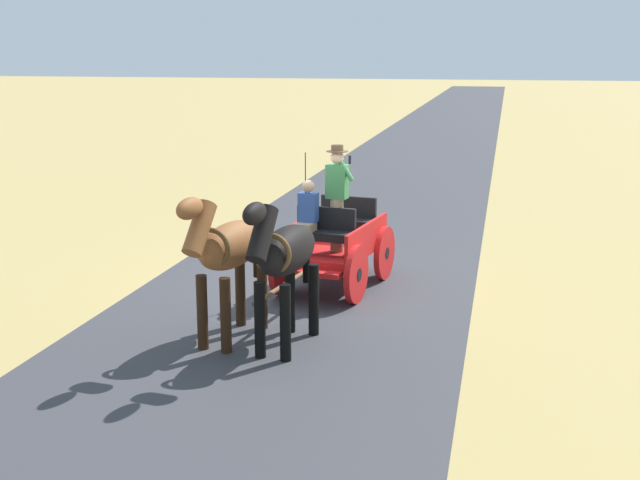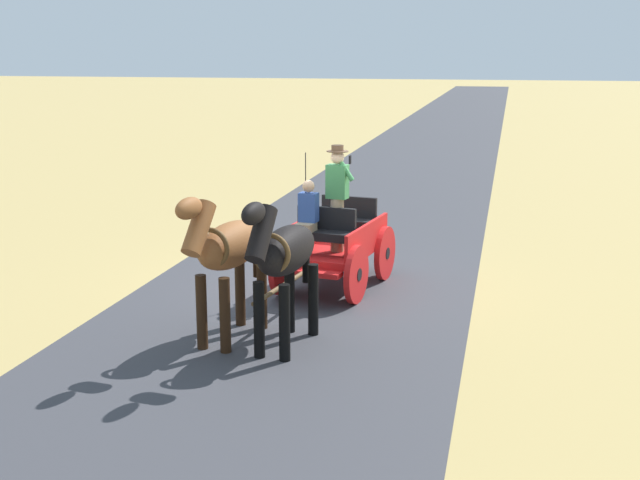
# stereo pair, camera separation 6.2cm
# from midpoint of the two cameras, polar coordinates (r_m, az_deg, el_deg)

# --- Properties ---
(ground_plane) EXTENTS (200.00, 200.00, 0.00)m
(ground_plane) POSITION_cam_midpoint_polar(r_m,az_deg,el_deg) (14.60, -0.49, -3.04)
(ground_plane) COLOR tan
(road_surface) EXTENTS (5.66, 160.00, 0.01)m
(road_surface) POSITION_cam_midpoint_polar(r_m,az_deg,el_deg) (14.60, -0.49, -3.02)
(road_surface) COLOR #38383D
(road_surface) RESTS_ON ground
(horse_drawn_carriage) EXTENTS (1.77, 4.51, 2.50)m
(horse_drawn_carriage) POSITION_cam_midpoint_polar(r_m,az_deg,el_deg) (14.17, 1.10, -0.13)
(horse_drawn_carriage) COLOR red
(horse_drawn_carriage) RESTS_ON ground
(horse_near_side) EXTENTS (0.74, 2.14, 2.21)m
(horse_near_side) POSITION_cam_midpoint_polar(r_m,az_deg,el_deg) (11.17, -2.36, -1.04)
(horse_near_side) COLOR black
(horse_near_side) RESTS_ON ground
(horse_off_side) EXTENTS (0.83, 2.15, 2.21)m
(horse_off_side) POSITION_cam_midpoint_polar(r_m,az_deg,el_deg) (11.53, -6.21, -0.66)
(horse_off_side) COLOR brown
(horse_off_side) RESTS_ON ground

